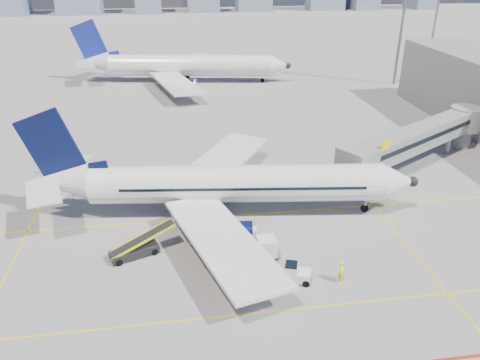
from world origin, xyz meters
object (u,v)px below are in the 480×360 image
Objects in this scene: main_aircraft at (221,184)px; baggage_tug at (295,273)px; cargo_dolly at (256,249)px; belt_loader at (136,249)px; second_aircraft at (181,66)px; ramp_worker at (341,272)px.

baggage_tug is (4.48, -11.49, -2.47)m from main_aircraft.
main_aircraft is 10.11× the size of cargo_dolly.
main_aircraft is at bearing 101.11° from cargo_dolly.
belt_loader is at bearing 165.93° from cargo_dolly.
belt_loader is (-8.04, -6.14, -2.61)m from main_aircraft.
second_aircraft reaches higher than belt_loader.
main_aircraft is at bearing -78.45° from second_aircraft.
belt_loader is at bearing -86.26° from second_aircraft.
second_aircraft reaches higher than cargo_dolly.
cargo_dolly is 10.23m from belt_loader.
ramp_worker is (10.06, -66.54, -2.28)m from second_aircraft.
second_aircraft is 7.36× the size of belt_loader.
second_aircraft is at bearing 62.75° from belt_loader.
baggage_tug is at bearing -54.60° from cargo_dolly.
main_aircraft is 20.06× the size of ramp_worker.
ramp_worker is (16.11, -5.98, 0.33)m from belt_loader.
baggage_tug is at bearing 114.17° from ramp_worker.
cargo_dolly is 0.64× the size of belt_loader.
main_aircraft is at bearing 15.81° from belt_loader.
belt_loader is 3.10× the size of ramp_worker.
main_aircraft reaches higher than ramp_worker.
ramp_worker is at bearing 8.61° from baggage_tug.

